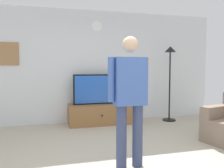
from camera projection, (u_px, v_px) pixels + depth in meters
back_wall at (92, 67)px, 5.75m from camera, size 6.40×0.10×2.70m
tv_stand at (99, 114)px, 5.52m from camera, size 1.44×0.58×0.47m
television at (99, 89)px, 5.52m from camera, size 1.21×0.07×0.71m
wall_clock at (97, 26)px, 5.64m from camera, size 0.25×0.03×0.25m
framed_picture at (2, 54)px, 5.14m from camera, size 0.70×0.04×0.51m
floor_lamp at (170, 68)px, 5.78m from camera, size 0.32×0.32×1.85m
person_standing_nearer_lamp at (129, 94)px, 3.11m from camera, size 0.60×0.78×1.75m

